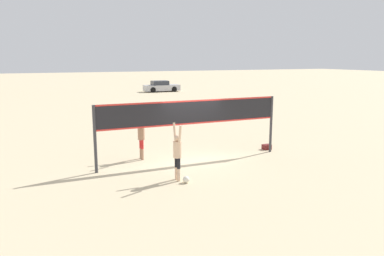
% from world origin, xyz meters
% --- Properties ---
extents(ground_plane, '(200.00, 200.00, 0.00)m').
position_xyz_m(ground_plane, '(0.00, 0.00, 0.00)').
color(ground_plane, beige).
extents(volleyball_net, '(7.70, 0.11, 2.47)m').
position_xyz_m(volleyball_net, '(0.00, 0.00, 1.79)').
color(volleyball_net, '#38383D').
rests_on(volleyball_net, ground_plane).
extents(player_spiker, '(0.28, 0.68, 1.95)m').
position_xyz_m(player_spiker, '(-1.43, -2.00, 1.02)').
color(player_spiker, beige).
rests_on(player_spiker, ground_plane).
extents(player_blocker, '(0.28, 0.69, 2.02)m').
position_xyz_m(player_blocker, '(-1.77, 1.11, 1.06)').
color(player_blocker, tan).
rests_on(player_blocker, ground_plane).
extents(volleyball, '(0.23, 0.23, 0.23)m').
position_xyz_m(volleyball, '(-1.27, -2.37, 0.12)').
color(volleyball, silver).
rests_on(volleyball, ground_plane).
extents(gear_bag, '(0.37, 0.29, 0.22)m').
position_xyz_m(gear_bag, '(3.91, 0.42, 0.11)').
color(gear_bag, maroon).
rests_on(gear_bag, ground_plane).
extents(parked_car_near, '(4.41, 1.97, 1.35)m').
position_xyz_m(parked_car_near, '(9.45, 30.55, 0.61)').
color(parked_car_near, '#B7B7BC').
rests_on(parked_car_near, ground_plane).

